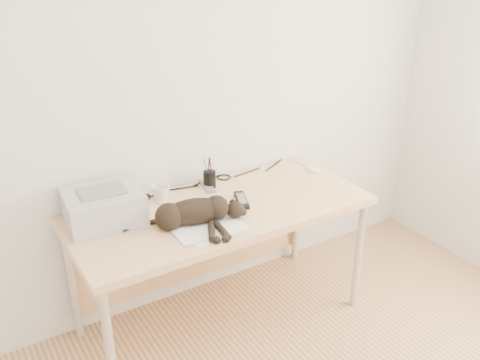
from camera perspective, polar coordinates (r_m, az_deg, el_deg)
wall_back at (r=2.93m, az=-5.80°, el=9.69°), size 3.50×0.00×3.50m
desk at (r=2.97m, az=-2.88°, el=-4.53°), size 1.60×0.70×0.74m
printer at (r=2.74m, az=-14.34°, el=-2.76°), size 0.39×0.34×0.18m
papers at (r=2.64m, az=-3.41°, el=-5.13°), size 0.36×0.27×0.01m
cat at (r=2.65m, az=-5.21°, el=-3.59°), size 0.60×0.38×0.14m
mug at (r=2.90m, az=-8.45°, el=-1.48°), size 0.14×0.14×0.09m
pen_cup at (r=3.04m, az=-3.27°, el=0.11°), size 0.07×0.07×0.18m
remote_grey at (r=3.05m, az=-3.54°, el=-0.64°), size 0.08×0.17×0.02m
remote_black at (r=2.88m, az=0.16°, el=-2.16°), size 0.12×0.20×0.02m
mouse at (r=3.29m, az=7.80°, el=1.32°), size 0.08×0.12×0.04m
cable_tangle at (r=3.08m, az=-4.95°, el=-0.51°), size 1.36×0.08×0.01m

